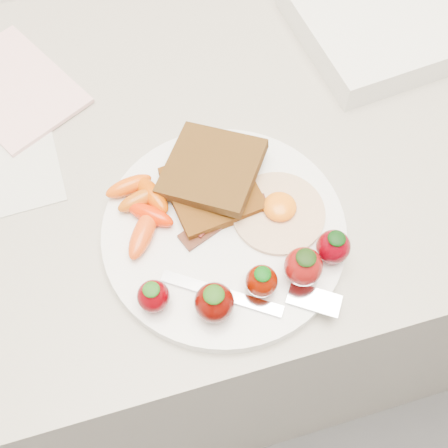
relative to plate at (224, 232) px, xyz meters
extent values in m
cube|color=gray|center=(0.03, 0.15, -0.46)|extent=(2.00, 0.60, 0.90)
cylinder|color=white|center=(0.00, 0.00, 0.00)|extent=(0.27, 0.27, 0.02)
cube|color=#331C09|center=(0.00, 0.05, 0.02)|extent=(0.11, 0.11, 0.01)
cube|color=#39220A|center=(0.00, 0.07, 0.03)|extent=(0.14, 0.14, 0.02)
cylinder|color=beige|center=(0.06, 0.00, 0.01)|extent=(0.12, 0.12, 0.01)
ellipsoid|color=orange|center=(0.06, 0.00, 0.02)|extent=(0.04, 0.04, 0.02)
cube|color=black|center=(-0.01, 0.01, 0.01)|extent=(0.09, 0.05, 0.00)
cube|color=#39120C|center=(0.01, 0.02, 0.01)|extent=(0.09, 0.03, 0.00)
cube|color=#350E0B|center=(0.00, 0.03, 0.02)|extent=(0.09, 0.07, 0.00)
ellipsoid|color=#B8500B|center=(-0.08, 0.06, 0.02)|extent=(0.06, 0.03, 0.02)
ellipsoid|color=red|center=(-0.07, 0.03, 0.02)|extent=(0.06, 0.05, 0.02)
ellipsoid|color=#E34610|center=(-0.09, 0.01, 0.02)|extent=(0.05, 0.07, 0.02)
ellipsoid|color=#C24500|center=(-0.07, 0.06, 0.02)|extent=(0.04, 0.06, 0.02)
ellipsoid|color=#E14E08|center=(-0.09, 0.08, 0.02)|extent=(0.06, 0.03, 0.02)
ellipsoid|color=#590005|center=(-0.09, -0.06, 0.03)|extent=(0.03, 0.03, 0.04)
ellipsoid|color=#1A4F11|center=(-0.09, -0.06, 0.05)|extent=(0.02, 0.02, 0.01)
ellipsoid|color=#4A0501|center=(-0.04, -0.09, 0.03)|extent=(0.04, 0.04, 0.05)
ellipsoid|color=#1A450D|center=(-0.04, -0.09, 0.05)|extent=(0.02, 0.02, 0.01)
ellipsoid|color=#5F0C00|center=(0.02, -0.08, 0.03)|extent=(0.03, 0.03, 0.04)
ellipsoid|color=#064609|center=(0.02, -0.08, 0.05)|extent=(0.02, 0.02, 0.01)
ellipsoid|color=maroon|center=(0.06, -0.08, 0.03)|extent=(0.04, 0.04, 0.04)
ellipsoid|color=black|center=(0.06, -0.08, 0.05)|extent=(0.02, 0.02, 0.01)
ellipsoid|color=#5D0009|center=(0.10, -0.06, 0.03)|extent=(0.04, 0.04, 0.04)
ellipsoid|color=black|center=(0.10, -0.06, 0.05)|extent=(0.02, 0.02, 0.01)
cube|color=silver|center=(-0.02, -0.07, 0.01)|extent=(0.12, 0.08, 0.00)
cube|color=silver|center=(0.07, -0.11, 0.01)|extent=(0.06, 0.05, 0.00)
cube|color=beige|center=(-0.20, 0.28, 0.00)|extent=(0.19, 0.22, 0.01)
cube|color=white|center=(0.31, 0.24, 0.01)|extent=(0.28, 0.23, 0.04)
camera|label=1|loc=(-0.08, -0.27, 0.56)|focal=45.00mm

